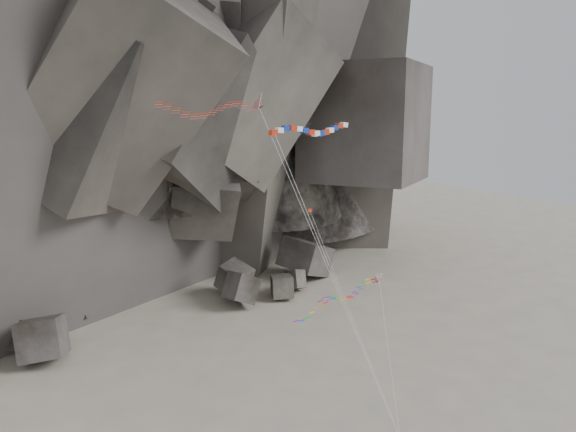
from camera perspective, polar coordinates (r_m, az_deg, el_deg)
ground at (r=61.06m, az=3.73°, el=-20.00°), size 260.00×260.00×0.00m
headland at (r=115.42m, az=-18.72°, el=16.37°), size 110.00×70.00×84.00m
boulder_field at (r=86.27m, az=-10.57°, el=-8.37°), size 64.70×17.85×8.22m
delta_kite at (r=49.16m, az=-8.52°, el=10.78°), size 17.65×12.45×31.35m
banner_kite at (r=53.74m, az=2.47°, el=8.55°), size 10.28×12.03×28.35m
parafoil_kite at (r=56.19m, az=4.90°, el=-8.31°), size 12.63×9.15×12.61m
pennant_kite at (r=56.10m, az=4.33°, el=-4.76°), size 1.57×12.67×19.68m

